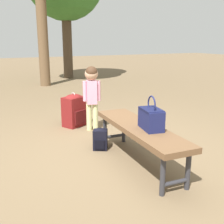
% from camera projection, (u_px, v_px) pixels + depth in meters
% --- Properties ---
extents(ground_plane, '(40.00, 40.00, 0.00)m').
position_uv_depth(ground_plane, '(114.00, 153.00, 3.53)').
color(ground_plane, brown).
rests_on(ground_plane, ground).
extents(park_bench, '(1.62, 0.50, 0.45)m').
position_uv_depth(park_bench, '(140.00, 131.00, 3.15)').
color(park_bench, brown).
rests_on(park_bench, ground).
extents(handbag, '(0.35, 0.24, 0.37)m').
position_uv_depth(handbag, '(151.00, 118.00, 2.99)').
color(handbag, '#191E4C').
rests_on(handbag, park_bench).
extents(child_standing, '(0.20, 0.26, 1.00)m').
position_uv_depth(child_standing, '(92.00, 88.00, 4.26)').
color(child_standing, '#CCCC8C').
rests_on(child_standing, ground).
extents(backpack_large, '(0.37, 0.41, 0.56)m').
position_uv_depth(backpack_large, '(74.00, 109.00, 4.56)').
color(backpack_large, maroon).
rests_on(backpack_large, ground).
extents(backpack_small, '(0.21, 0.22, 0.30)m').
position_uv_depth(backpack_small, '(100.00, 138.00, 3.61)').
color(backpack_small, black).
rests_on(backpack_small, ground).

